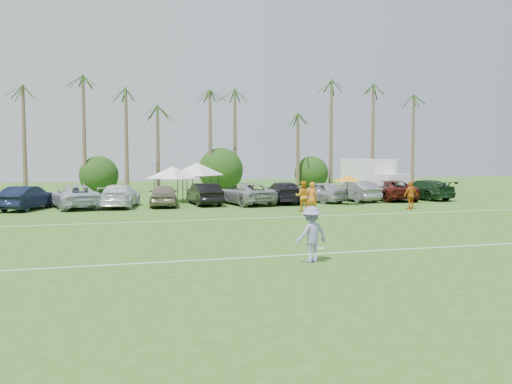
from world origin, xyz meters
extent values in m
plane|color=#35631D|center=(0.00, 0.00, 0.00)|extent=(120.00, 120.00, 0.00)
cube|color=white|center=(0.00, 2.00, 0.01)|extent=(80.00, 0.10, 0.01)
cube|color=white|center=(0.00, 14.00, 0.01)|extent=(80.00, 0.10, 0.01)
cone|color=brown|center=(-12.00, 38.00, 5.00)|extent=(0.44, 0.44, 10.00)
cone|color=brown|center=(-8.00, 38.00, 5.50)|extent=(0.44, 0.44, 11.00)
cone|color=brown|center=(-4.00, 38.00, 4.00)|extent=(0.44, 0.44, 8.00)
cone|color=brown|center=(0.00, 38.00, 4.50)|extent=(0.44, 0.44, 9.00)
cone|color=brown|center=(4.00, 38.00, 5.00)|extent=(0.44, 0.44, 10.00)
cone|color=brown|center=(8.00, 38.00, 5.50)|extent=(0.44, 0.44, 11.00)
cone|color=brown|center=(13.00, 38.00, 4.00)|extent=(0.44, 0.44, 8.00)
cone|color=brown|center=(18.00, 38.00, 4.50)|extent=(0.44, 0.44, 9.00)
cone|color=brown|center=(23.00, 38.00, 5.00)|extent=(0.44, 0.44, 10.00)
cone|color=brown|center=(27.00, 38.00, 5.50)|extent=(0.44, 0.44, 11.00)
cylinder|color=brown|center=(-6.00, 39.00, 0.70)|extent=(0.30, 0.30, 1.40)
sphere|color=#183910|center=(-6.00, 39.00, 1.80)|extent=(4.00, 4.00, 4.00)
cylinder|color=brown|center=(6.00, 39.00, 0.70)|extent=(0.30, 0.30, 1.40)
sphere|color=#183910|center=(6.00, 39.00, 1.80)|extent=(4.00, 4.00, 4.00)
cylinder|color=brown|center=(16.00, 39.00, 0.70)|extent=(0.30, 0.30, 1.40)
sphere|color=#183910|center=(16.00, 39.00, 1.80)|extent=(4.00, 4.00, 4.00)
imported|color=orange|center=(6.56, 15.30, 1.01)|extent=(0.83, 0.65, 2.02)
imported|color=orange|center=(6.60, 16.95, 1.00)|extent=(1.18, 1.05, 2.00)
imported|color=#CA6B16|center=(14.11, 16.10, 0.96)|extent=(1.18, 0.65, 1.92)
cube|color=white|center=(16.48, 26.95, 2.04)|extent=(3.32, 4.97, 2.49)
cube|color=white|center=(17.09, 23.82, 1.05)|extent=(2.59, 2.20, 2.09)
cube|color=black|center=(17.24, 23.09, 0.75)|extent=(2.30, 0.73, 1.00)
cube|color=#E5590C|center=(17.71, 27.19, 1.59)|extent=(0.32, 1.57, 0.90)
cylinder|color=black|center=(16.08, 23.83, 0.45)|extent=(0.46, 0.94, 0.90)
cylinder|color=black|center=(18.03, 24.21, 0.45)|extent=(0.46, 0.94, 0.90)
cylinder|color=black|center=(15.28, 27.93, 0.45)|extent=(0.46, 0.94, 0.90)
cylinder|color=black|center=(17.23, 28.31, 0.45)|extent=(0.46, 0.94, 0.90)
cylinder|color=black|center=(-1.96, 24.79, 0.94)|extent=(0.06, 0.06, 1.87)
cylinder|color=black|center=(0.65, 24.79, 0.94)|extent=(0.06, 0.06, 1.87)
cylinder|color=black|center=(-1.96, 27.40, 0.94)|extent=(0.06, 0.06, 1.87)
cylinder|color=black|center=(0.65, 27.40, 0.94)|extent=(0.06, 0.06, 1.87)
pyramid|color=white|center=(-0.66, 26.10, 2.81)|extent=(4.05, 4.05, 0.94)
cylinder|color=black|center=(0.15, 26.33, 1.01)|extent=(0.06, 0.06, 2.02)
cylinder|color=black|center=(2.99, 26.33, 1.01)|extent=(0.06, 0.06, 2.02)
cylinder|color=black|center=(0.15, 29.17, 1.01)|extent=(0.06, 0.06, 2.02)
cylinder|color=black|center=(2.99, 29.17, 1.01)|extent=(0.06, 0.06, 2.02)
pyramid|color=silver|center=(1.57, 27.75, 3.04)|extent=(4.37, 4.37, 1.01)
cylinder|color=black|center=(11.31, 20.14, 1.00)|extent=(0.05, 0.05, 2.00)
cone|color=orange|center=(11.31, 20.14, 2.00)|extent=(2.00, 2.00, 0.45)
imported|color=#8E88C0|center=(0.63, 0.55, 0.99)|extent=(1.44, 1.07, 1.99)
cylinder|color=white|center=(0.95, 0.43, 0.51)|extent=(0.27, 0.27, 0.03)
imported|color=black|center=(-10.91, 22.96, 0.81)|extent=(3.53, 5.19, 1.62)
imported|color=silver|center=(-7.88, 23.22, 0.81)|extent=(3.89, 6.27, 1.62)
imported|color=white|center=(-4.84, 23.12, 0.81)|extent=(3.45, 5.95, 1.62)
imported|color=gray|center=(-1.80, 22.84, 0.81)|extent=(2.50, 4.96, 1.62)
imported|color=black|center=(1.23, 23.24, 0.81)|extent=(1.95, 4.99, 1.62)
imported|color=#939498|center=(4.27, 22.71, 0.81)|extent=(3.70, 6.22, 1.62)
imported|color=black|center=(7.30, 23.07, 0.81)|extent=(2.82, 5.78, 1.62)
imported|color=#ACADB5|center=(10.34, 22.86, 0.81)|extent=(3.35, 5.12, 1.62)
imported|color=gray|center=(13.38, 23.02, 0.81)|extent=(2.35, 5.10, 1.62)
imported|color=#4F1610|center=(16.41, 23.00, 0.81)|extent=(3.17, 6.03, 1.62)
imported|color=black|center=(19.45, 22.94, 0.81)|extent=(3.36, 5.93, 1.62)
camera|label=1|loc=(-6.80, -18.00, 3.88)|focal=40.00mm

